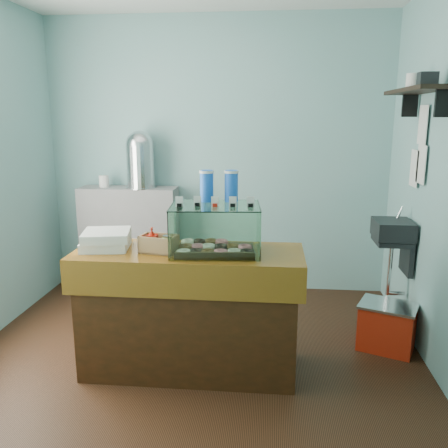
# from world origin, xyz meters

# --- Properties ---
(ground) EXTENTS (3.50, 3.50, 0.00)m
(ground) POSITION_xyz_m (0.00, 0.00, 0.00)
(ground) COLOR black
(ground) RESTS_ON ground
(room_shell) EXTENTS (3.54, 3.04, 2.82)m
(room_shell) POSITION_xyz_m (0.03, 0.01, 1.71)
(room_shell) COLOR #73A7A7
(room_shell) RESTS_ON ground
(counter) EXTENTS (1.60, 0.60, 0.90)m
(counter) POSITION_xyz_m (0.00, -0.25, 0.46)
(counter) COLOR #421E0C
(counter) RESTS_ON ground
(back_shelf) EXTENTS (1.00, 0.32, 1.10)m
(back_shelf) POSITION_xyz_m (-0.90, 1.32, 0.55)
(back_shelf) COLOR gray
(back_shelf) RESTS_ON ground
(display_case) EXTENTS (0.64, 0.49, 0.55)m
(display_case) POSITION_xyz_m (0.19, -0.23, 1.07)
(display_case) COLOR #372210
(display_case) RESTS_ON counter
(condiment_crate) EXTENTS (0.28, 0.20, 0.17)m
(condiment_crate) POSITION_xyz_m (-0.20, -0.30, 0.96)
(condiment_crate) COLOR tan
(condiment_crate) RESTS_ON counter
(pastry_boxes) EXTENTS (0.38, 0.38, 0.13)m
(pastry_boxes) POSITION_xyz_m (-0.59, -0.24, 0.96)
(pastry_boxes) COLOR silver
(pastry_boxes) RESTS_ON counter
(coffee_urn) EXTENTS (0.31, 0.31, 0.57)m
(coffee_urn) POSITION_xyz_m (-0.75, 1.31, 1.40)
(coffee_urn) COLOR silver
(coffee_urn) RESTS_ON back_shelf
(red_cooler) EXTENTS (0.52, 0.47, 0.38)m
(red_cooler) POSITION_xyz_m (1.50, 0.20, 0.19)
(red_cooler) COLOR red
(red_cooler) RESTS_ON ground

